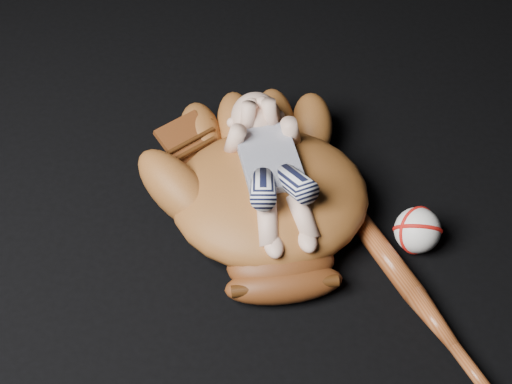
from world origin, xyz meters
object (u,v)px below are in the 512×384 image
Objects in this scene: baseball_bat at (422,304)px; newborn_baby at (273,169)px; baseball_glove at (270,189)px; baseball at (418,230)px.

newborn_baby is at bearing 141.50° from baseball_bat.
baseball_glove is 0.05m from newborn_baby.
baseball is at bearing -26.25° from newborn_baby.
newborn_baby reaches higher than baseball_glove.
newborn_baby reaches higher than baseball_bat.
newborn_baby is at bearing 16.48° from baseball_glove.
newborn_baby reaches higher than baseball.
baseball_glove is at bearing 167.69° from baseball.
baseball is (0.27, -0.06, -0.04)m from baseball_glove.
baseball_glove is 6.13× the size of baseball.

